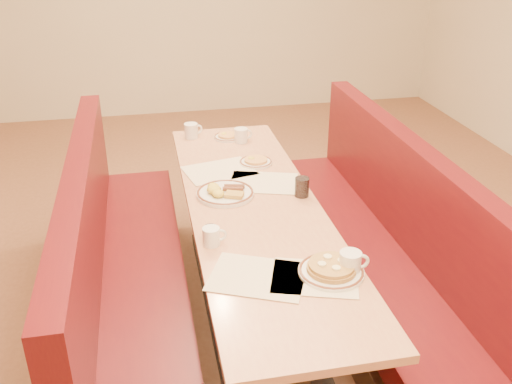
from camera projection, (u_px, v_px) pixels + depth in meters
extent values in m
plane|color=#9E6647|center=(255.00, 317.00, 3.40)|extent=(8.00, 8.00, 0.00)
cube|color=black|center=(255.00, 313.00, 3.38)|extent=(0.55, 1.88, 0.06)
cube|color=black|center=(255.00, 267.00, 3.24)|extent=(0.15, 1.75, 0.71)
cube|color=tan|center=(255.00, 209.00, 3.08)|extent=(0.70, 2.50, 0.04)
cube|color=#4C3326|center=(138.00, 318.00, 3.23)|extent=(0.55, 2.50, 0.20)
cube|color=#570F0F|center=(134.00, 279.00, 3.11)|extent=(0.55, 2.50, 0.16)
cube|color=#570F0F|center=(84.00, 222.00, 2.91)|extent=(0.12, 2.50, 0.60)
cube|color=#4C3326|center=(363.00, 290.00, 3.47)|extent=(0.55, 2.50, 0.20)
cube|color=#570F0F|center=(367.00, 252.00, 3.36)|extent=(0.55, 2.50, 0.16)
cube|color=#570F0F|center=(408.00, 191.00, 3.23)|extent=(0.12, 2.50, 0.60)
cube|color=#FDEEC6|center=(258.00, 276.00, 2.46)|extent=(0.50, 0.44, 0.00)
cube|color=#FDEEC6|center=(315.00, 277.00, 2.46)|extent=(0.43, 0.38, 0.00)
cube|color=#FDEEC6|center=(219.00, 171.00, 3.47)|extent=(0.46, 0.39, 0.00)
cube|color=#FDEEC6|center=(263.00, 182.00, 3.32)|extent=(0.46, 0.39, 0.00)
cylinder|color=white|center=(331.00, 272.00, 2.48)|extent=(0.29, 0.29, 0.02)
torus|color=brown|center=(331.00, 270.00, 2.48)|extent=(0.28, 0.28, 0.01)
cylinder|color=#BD8F44|center=(331.00, 268.00, 2.47)|extent=(0.22, 0.22, 0.02)
cylinder|color=#BD8F44|center=(332.00, 265.00, 2.47)|extent=(0.20, 0.20, 0.02)
cylinder|color=#FFE8A6|center=(342.00, 261.00, 2.47)|extent=(0.04, 0.04, 0.01)
cylinder|color=#FFE8A6|center=(328.00, 257.00, 2.50)|extent=(0.04, 0.04, 0.01)
cylinder|color=#FFE8A6|center=(322.00, 264.00, 2.45)|extent=(0.04, 0.04, 0.01)
cylinder|color=#FFE8A6|center=(336.00, 268.00, 2.42)|extent=(0.04, 0.04, 0.01)
cylinder|color=white|center=(225.00, 194.00, 3.17)|extent=(0.32, 0.32, 0.02)
torus|color=brown|center=(225.00, 192.00, 3.17)|extent=(0.32, 0.32, 0.01)
ellipsoid|color=gold|center=(214.00, 189.00, 3.15)|extent=(0.08, 0.08, 0.04)
ellipsoid|color=gold|center=(218.00, 194.00, 3.11)|extent=(0.07, 0.07, 0.04)
ellipsoid|color=gold|center=(213.00, 186.00, 3.19)|extent=(0.06, 0.06, 0.04)
cylinder|color=brown|center=(233.00, 189.00, 3.17)|extent=(0.12, 0.05, 0.03)
cylinder|color=brown|center=(234.00, 186.00, 3.20)|extent=(0.12, 0.05, 0.03)
cube|color=gold|center=(234.00, 195.00, 3.11)|extent=(0.12, 0.10, 0.02)
cylinder|color=white|center=(256.00, 162.00, 3.58)|extent=(0.21, 0.21, 0.02)
torus|color=brown|center=(256.00, 161.00, 3.57)|extent=(0.20, 0.20, 0.01)
cylinder|color=#E1AE4F|center=(256.00, 160.00, 3.57)|extent=(0.14, 0.14, 0.02)
ellipsoid|color=gold|center=(251.00, 158.00, 3.58)|extent=(0.04, 0.04, 0.02)
cylinder|color=white|center=(228.00, 137.00, 3.98)|extent=(0.19, 0.19, 0.01)
torus|color=brown|center=(228.00, 136.00, 3.97)|extent=(0.19, 0.19, 0.01)
cylinder|color=#E1AE4F|center=(228.00, 135.00, 3.97)|extent=(0.14, 0.14, 0.01)
ellipsoid|color=gold|center=(224.00, 134.00, 3.98)|extent=(0.04, 0.04, 0.02)
cylinder|color=white|center=(350.00, 263.00, 2.47)|extent=(0.10, 0.10, 0.10)
torus|color=white|center=(361.00, 262.00, 2.48)|extent=(0.07, 0.02, 0.07)
cylinder|color=black|center=(351.00, 254.00, 2.45)|extent=(0.08, 0.08, 0.01)
cylinder|color=white|center=(211.00, 236.00, 2.69)|extent=(0.08, 0.08, 0.09)
torus|color=white|center=(220.00, 235.00, 2.70)|extent=(0.06, 0.02, 0.06)
cylinder|color=black|center=(211.00, 229.00, 2.67)|extent=(0.07, 0.07, 0.01)
cylinder|color=white|center=(241.00, 135.00, 3.89)|extent=(0.09, 0.09, 0.10)
torus|color=white|center=(248.00, 134.00, 3.91)|extent=(0.07, 0.03, 0.07)
cylinder|color=black|center=(241.00, 130.00, 3.87)|extent=(0.08, 0.08, 0.01)
cylinder|color=white|center=(191.00, 131.00, 3.97)|extent=(0.09, 0.09, 0.10)
torus|color=white|center=(198.00, 130.00, 3.99)|extent=(0.07, 0.04, 0.07)
cylinder|color=black|center=(191.00, 125.00, 3.95)|extent=(0.08, 0.08, 0.01)
cylinder|color=black|center=(211.00, 235.00, 2.71)|extent=(0.06, 0.06, 0.09)
cylinder|color=silver|center=(211.00, 234.00, 2.71)|extent=(0.06, 0.06, 0.09)
cylinder|color=black|center=(302.00, 187.00, 3.15)|extent=(0.08, 0.08, 0.11)
cylinder|color=silver|center=(302.00, 187.00, 3.15)|extent=(0.08, 0.08, 0.11)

